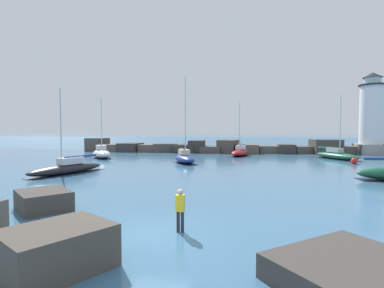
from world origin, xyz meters
name	(u,v)px	position (x,y,z in m)	size (l,w,h in m)	color
ground_plane	(156,234)	(0.00, 0.00, 0.00)	(600.00, 600.00, 0.00)	#3D6B8E
open_sea_beyond	(236,141)	(0.00, 104.98, 0.00)	(400.00, 116.00, 0.01)	#2D5B7F
breakwater_jetty	(234,148)	(1.36, 44.95, 0.92)	(58.47, 6.76, 2.59)	#4C443D
lighthouse	(371,119)	(24.79, 44.55, 6.11)	(5.09, 5.09, 14.05)	gray
foreground_rocks	(79,232)	(-2.38, -1.72, 0.55)	(17.85, 9.82, 1.33)	#4C443D
sailboat_moored_0	(68,168)	(-13.41, 14.74, 0.56)	(4.28, 8.49, 8.20)	black
sailboat_moored_2	(101,153)	(-17.91, 30.45, 0.74)	(5.47, 6.35, 8.93)	white
sailboat_moored_3	(240,152)	(2.69, 37.65, 0.63)	(3.70, 6.51, 8.68)	maroon
sailboat_moored_4	(336,155)	(16.51, 34.67, 0.60)	(5.22, 7.97, 9.19)	#195138
sailboat_moored_5	(185,158)	(-4.12, 25.78, 0.67)	(4.37, 5.86, 10.98)	navy
mooring_buoy_orange_near	(354,161)	(16.93, 28.63, 0.39)	(0.78, 0.78, 0.98)	red
person_on_rocks	(180,208)	(0.91, 0.44, 1.02)	(0.36, 0.24, 1.80)	#282833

